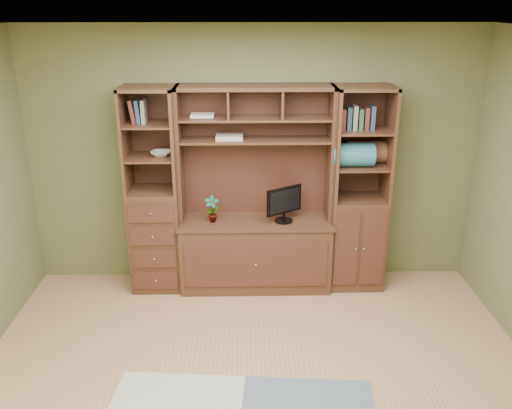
{
  "coord_description": "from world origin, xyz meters",
  "views": [
    {
      "loc": [
        -0.08,
        -3.27,
        2.78
      ],
      "look_at": [
        0.01,
        1.2,
        1.1
      ],
      "focal_mm": 38.0,
      "sensor_mm": 36.0,
      "label": 1
    }
  ],
  "objects_px": {
    "center_hutch": "(255,192)",
    "left_tower": "(154,192)",
    "monitor": "(284,198)",
    "right_tower": "(359,190)"
  },
  "relations": [
    {
      "from": "center_hutch",
      "to": "left_tower",
      "type": "relative_size",
      "value": 1.0
    },
    {
      "from": "center_hutch",
      "to": "monitor",
      "type": "xyz_separation_m",
      "value": [
        0.28,
        -0.03,
        -0.05
      ]
    },
    {
      "from": "monitor",
      "to": "right_tower",
      "type": "bearing_deg",
      "value": -27.37
    },
    {
      "from": "center_hutch",
      "to": "right_tower",
      "type": "relative_size",
      "value": 1.0
    },
    {
      "from": "right_tower",
      "to": "left_tower",
      "type": "bearing_deg",
      "value": 180.0
    },
    {
      "from": "center_hutch",
      "to": "right_tower",
      "type": "bearing_deg",
      "value": 2.23
    },
    {
      "from": "left_tower",
      "to": "monitor",
      "type": "xyz_separation_m",
      "value": [
        1.28,
        -0.07,
        -0.05
      ]
    },
    {
      "from": "right_tower",
      "to": "monitor",
      "type": "bearing_deg",
      "value": -174.24
    },
    {
      "from": "center_hutch",
      "to": "monitor",
      "type": "bearing_deg",
      "value": -7.1
    },
    {
      "from": "left_tower",
      "to": "right_tower",
      "type": "relative_size",
      "value": 1.0
    }
  ]
}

